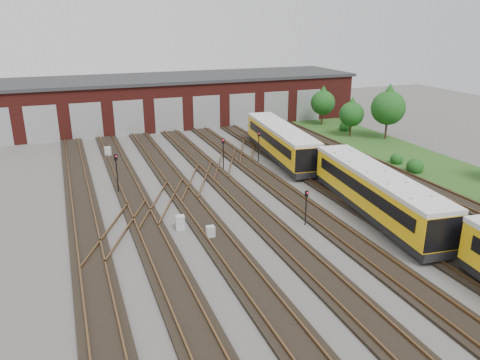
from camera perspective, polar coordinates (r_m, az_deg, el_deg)
name	(u,v)px	position (r m, az deg, el deg)	size (l,w,h in m)	color
ground	(316,241)	(31.37, 9.26, -7.35)	(120.00, 120.00, 0.00)	#4D4A47
track_network	(310,236)	(31.70, 8.48, -6.80)	(30.40, 70.00, 0.33)	black
maintenance_shed	(173,99)	(66.54, -8.17, 9.71)	(51.00, 12.50, 6.35)	#531914
grass_verge	(435,167)	(49.81, 22.64, 1.49)	(8.00, 55.00, 0.05)	#254517
metro_train	(376,192)	(35.30, 16.28, -1.40)	(4.45, 47.41, 3.14)	black
signal_mast_0	(117,169)	(39.61, -14.81, 1.31)	(0.29, 0.28, 3.41)	black
signal_mast_1	(306,203)	(32.92, 8.07, -2.80)	(0.24, 0.23, 2.58)	black
signal_mast_2	(259,143)	(47.16, 2.29, 4.52)	(0.25, 0.24, 3.12)	black
signal_mast_3	(223,150)	(44.56, -2.06, 3.70)	(0.30, 0.28, 3.14)	black
relay_cabinet_0	(180,223)	(32.63, -7.31, -5.18)	(0.61, 0.51, 1.02)	#ADAFB2
relay_cabinet_1	(108,152)	(51.26, -15.82, 3.32)	(0.64, 0.53, 1.07)	#ADAFB2
relay_cabinet_2	(211,233)	(31.10, -3.62, -6.42)	(0.55, 0.46, 0.91)	#ADAFB2
relay_cabinet_3	(308,165)	(45.65, 8.30, 1.83)	(0.53, 0.44, 0.88)	#ADAFB2
relay_cabinet_4	(339,150)	(51.54, 11.95, 3.60)	(0.51, 0.43, 0.86)	#ADAFB2
tree_0	(323,100)	(64.84, 10.09, 9.60)	(3.25, 3.25, 5.39)	#332717
tree_1	(352,111)	(58.88, 13.47, 8.15)	(2.98, 2.98, 4.95)	#332717
tree_2	(389,104)	(58.67, 17.67, 8.85)	(4.03, 4.03, 6.68)	#332717
bush_0	(415,164)	(47.18, 20.59, 1.81)	(1.60, 1.60, 1.60)	#124012
bush_1	(397,158)	(49.48, 18.57, 2.60)	(1.25, 1.25, 1.25)	#124012
bush_2	(346,125)	(62.48, 12.74, 6.57)	(1.56, 1.56, 1.56)	#124012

